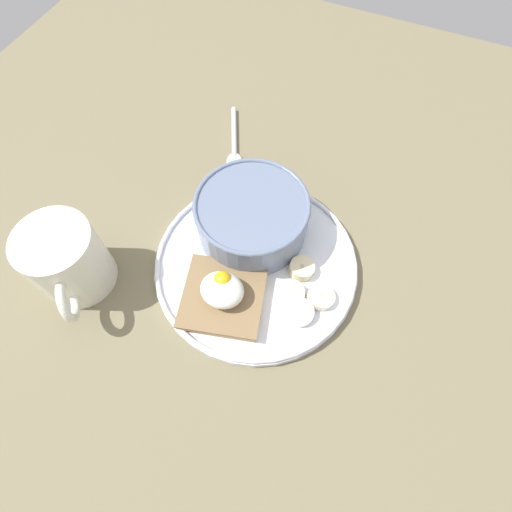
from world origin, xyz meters
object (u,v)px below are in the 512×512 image
object	(u,v)px
banana_slice_right	(321,297)
spoon	(234,147)
banana_slice_back	(302,268)
oatmeal_bowl	(252,216)
toast_slice	(223,297)
coffee_mug	(67,261)
banana_slice_front	(291,293)
banana_slice_left	(300,312)
poached_egg	(222,289)

from	to	relation	value
banana_slice_right	spoon	size ratio (longest dim) A/B	0.38
spoon	banana_slice_back	bearing A→B (deg)	136.59
oatmeal_bowl	toast_slice	xyz separation A→B (cm)	(-0.97, 10.61, -2.21)
coffee_mug	banana_slice_front	bearing A→B (deg)	-162.17
banana_slice_back	oatmeal_bowl	bearing A→B (deg)	-21.35
toast_slice	banana_slice_back	size ratio (longest dim) A/B	2.60
banana_slice_front	banana_slice_left	world-z (taller)	banana_slice_front
banana_slice_back	banana_slice_right	distance (cm)	4.32
banana_slice_right	banana_slice_back	bearing A→B (deg)	-36.53
coffee_mug	oatmeal_bowl	bearing A→B (deg)	-138.75
poached_egg	spoon	size ratio (longest dim) A/B	0.42
banana_slice_left	coffee_mug	world-z (taller)	coffee_mug
banana_slice_back	toast_slice	bearing A→B (deg)	45.63
banana_slice_left	oatmeal_bowl	bearing A→B (deg)	-40.73
toast_slice	spoon	xyz separation A→B (cm)	(9.70, -23.42, -1.44)
oatmeal_bowl	banana_slice_left	bearing A→B (deg)	139.27
poached_egg	banana_slice_left	distance (cm)	9.62
oatmeal_bowl	spoon	size ratio (longest dim) A/B	1.16
banana_slice_right	spoon	distance (cm)	27.64
toast_slice	banana_slice_left	xyz separation A→B (cm)	(-9.08, -1.96, -0.26)
banana_slice_back	spoon	xyz separation A→B (cm)	(16.94, -16.02, -1.34)
banana_slice_left	banana_slice_right	world-z (taller)	same
banana_slice_front	banana_slice_right	size ratio (longest dim) A/B	1.01
banana_slice_left	spoon	size ratio (longest dim) A/B	0.36
oatmeal_bowl	spoon	xyz separation A→B (cm)	(8.73, -12.82, -3.65)
oatmeal_bowl	banana_slice_left	distance (cm)	13.49
banana_slice_left	banana_slice_back	xyz separation A→B (cm)	(1.84, -5.45, 0.16)
banana_slice_back	coffee_mug	world-z (taller)	coffee_mug
spoon	banana_slice_left	bearing A→B (deg)	131.18
toast_slice	banana_slice_left	size ratio (longest dim) A/B	2.61
oatmeal_bowl	banana_slice_right	distance (cm)	13.25
poached_egg	banana_slice_left	bearing A→B (deg)	-168.56
poached_egg	banana_slice_right	size ratio (longest dim) A/B	1.10
spoon	coffee_mug	bearing A→B (deg)	73.30
coffee_mug	toast_slice	bearing A→B (deg)	-166.43
toast_slice	banana_slice_right	world-z (taller)	toast_slice
banana_slice_back	coffee_mug	size ratio (longest dim) A/B	0.41
poached_egg	banana_slice_left	xyz separation A→B (cm)	(-9.12, -1.85, -2.43)
banana_slice_right	oatmeal_bowl	bearing A→B (deg)	-26.33
toast_slice	banana_slice_front	xyz separation A→B (cm)	(-7.23, -3.77, -0.17)
banana_slice_front	banana_slice_right	bearing A→B (deg)	-163.11
toast_slice	poached_egg	xyz separation A→B (cm)	(0.04, -0.11, 2.17)
toast_slice	banana_slice_front	distance (cm)	8.15
banana_slice_front	spoon	world-z (taller)	banana_slice_front
oatmeal_bowl	toast_slice	bearing A→B (deg)	95.20
toast_slice	spoon	world-z (taller)	toast_slice
spoon	poached_egg	bearing A→B (deg)	112.50
toast_slice	coffee_mug	xyz separation A→B (cm)	(18.03, 4.35, 3.05)
toast_slice	banana_slice_left	distance (cm)	9.30
banana_slice_front	coffee_mug	distance (cm)	26.73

